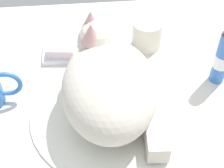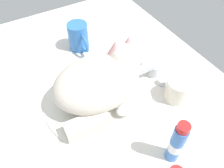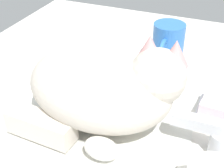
% 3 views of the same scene
% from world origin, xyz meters
% --- Properties ---
extents(ground_plane, '(1.10, 0.83, 0.03)m').
position_xyz_m(ground_plane, '(0.00, 0.00, -0.01)').
color(ground_plane, silver).
extents(sink_basin, '(0.32, 0.32, 0.01)m').
position_xyz_m(sink_basin, '(0.00, 0.00, 0.00)').
color(sink_basin, silver).
rests_on(sink_basin, ground_plane).
extents(faucet, '(0.12, 0.10, 0.06)m').
position_xyz_m(faucet, '(0.00, 0.19, 0.03)').
color(faucet, silver).
rests_on(faucet, ground_plane).
extents(cat, '(0.20, 0.27, 0.16)m').
position_xyz_m(cat, '(0.00, 0.01, 0.08)').
color(cat, beige).
rests_on(cat, sink_basin).
extents(rinse_cup, '(0.07, 0.07, 0.07)m').
position_xyz_m(rinse_cup, '(0.11, 0.21, 0.04)').
color(rinse_cup, silver).
rests_on(rinse_cup, ground_plane).
extents(soap_dish, '(0.09, 0.06, 0.01)m').
position_xyz_m(soap_dish, '(-0.10, 0.19, 0.01)').
color(soap_dish, white).
rests_on(soap_dish, ground_plane).
extents(soap_bar, '(0.07, 0.06, 0.02)m').
position_xyz_m(soap_bar, '(-0.10, 0.19, 0.02)').
color(soap_bar, silver).
rests_on(soap_bar, soap_dish).
extents(toothpaste_bottle, '(0.03, 0.03, 0.14)m').
position_xyz_m(toothpaste_bottle, '(0.25, 0.07, 0.07)').
color(toothpaste_bottle, '#3870C6').
rests_on(toothpaste_bottle, ground_plane).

